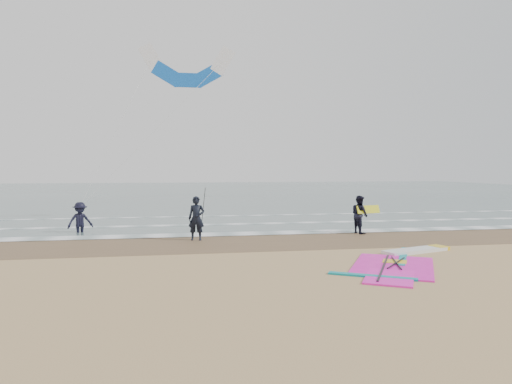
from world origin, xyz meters
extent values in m
plane|color=tan|center=(0.00, 0.00, 0.00)|extent=(120.00, 120.00, 0.00)
cube|color=#47605E|center=(0.00, 48.00, 0.01)|extent=(120.00, 80.00, 0.02)
cube|color=brown|center=(0.00, 6.00, 0.00)|extent=(120.00, 5.00, 0.01)
cube|color=white|center=(0.00, 8.20, 0.03)|extent=(120.00, 1.20, 0.02)
cube|color=white|center=(0.00, 12.00, 0.03)|extent=(120.00, 0.70, 0.02)
cube|color=white|center=(0.00, 16.50, 0.03)|extent=(120.00, 0.50, 0.01)
cube|color=white|center=(5.54, 2.44, 0.07)|extent=(2.84, 1.50, 0.13)
cube|color=yellow|center=(6.76, 2.83, 0.07)|extent=(0.68, 0.78, 0.14)
cube|color=#FF20BF|center=(3.55, 0.24, 0.02)|extent=(3.87, 4.27, 0.04)
cube|color=#FF20BF|center=(2.73, -1.20, 0.03)|extent=(2.14, 2.38, 0.05)
cube|color=#0C8C99|center=(4.66, 1.67, 0.03)|extent=(1.98, 3.18, 0.06)
cube|color=#0C8C99|center=(2.28, -0.98, 0.03)|extent=(2.32, 1.48, 0.06)
cube|color=yellow|center=(3.89, 0.79, 0.03)|extent=(1.00, 0.96, 0.06)
cylinder|color=black|center=(3.11, 0.02, 0.06)|extent=(2.04, 3.47, 0.07)
cylinder|color=black|center=(3.78, 0.46, 0.08)|extent=(1.36, 1.51, 0.04)
cylinder|color=black|center=(3.78, 0.46, 0.08)|extent=(0.66, 1.90, 0.04)
imported|color=black|center=(-2.47, 6.72, 0.97)|extent=(0.78, 0.58, 1.94)
imported|color=black|center=(5.44, 7.53, 0.93)|extent=(0.89, 1.03, 1.85)
imported|color=black|center=(-7.99, 9.98, 0.93)|extent=(1.39, 1.14, 1.87)
cylinder|color=black|center=(-2.17, 6.72, 1.43)|extent=(0.17, 0.86, 1.82)
cube|color=yellow|center=(5.84, 7.43, 1.17)|extent=(1.30, 0.51, 0.39)
cube|color=white|center=(-4.74, 14.79, 9.72)|extent=(1.57, 0.10, 1.86)
cube|color=blue|center=(-3.84, 14.79, 8.82)|extent=(1.86, 0.10, 1.57)
cube|color=blue|center=(-2.61, 14.79, 8.49)|extent=(1.66, 0.10, 0.85)
cube|color=blue|center=(-1.37, 14.79, 8.82)|extent=(1.86, 0.10, 1.57)
cube|color=white|center=(-0.47, 14.79, 9.72)|extent=(1.57, 0.10, 1.86)
cylinder|color=beige|center=(-6.36, 12.38, 5.49)|extent=(3.27, 4.82, 8.46)
cylinder|color=beige|center=(-4.23, 12.38, 5.49)|extent=(7.53, 4.82, 8.46)
camera|label=1|loc=(-3.29, -13.34, 3.18)|focal=32.00mm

